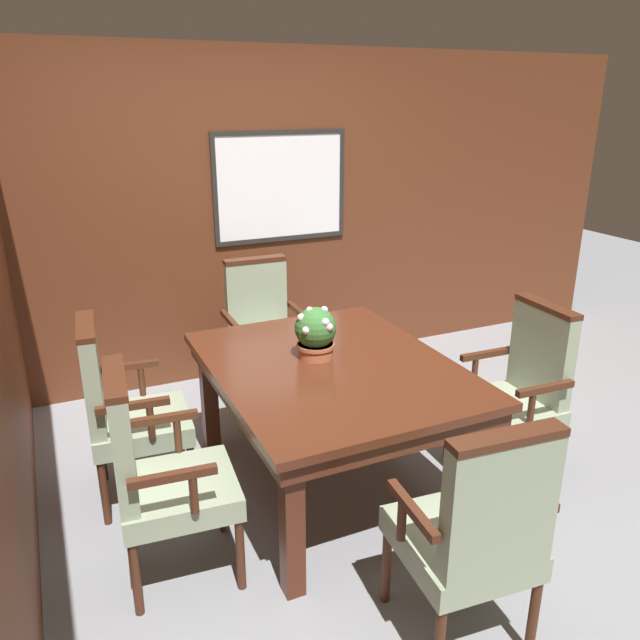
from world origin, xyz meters
name	(u,v)px	position (x,y,z in m)	size (l,w,h in m)	color
ground_plane	(338,495)	(0.00, 0.00, 0.00)	(14.00, 14.00, 0.00)	gray
wall_back	(230,220)	(0.00, 1.87, 1.23)	(7.20, 0.08, 2.45)	#5B2D19
dining_table	(332,380)	(0.01, 0.12, 0.66)	(1.23, 1.56, 0.75)	#4C2314
chair_left_near	(157,471)	(-0.99, -0.20, 0.55)	(0.55, 0.56, 1.03)	#472314
chair_left_far	(123,407)	(-1.04, 0.48, 0.55)	(0.55, 0.56, 1.03)	#472314
chair_head_near	(475,529)	(0.04, -1.10, 0.55)	(0.56, 0.55, 1.03)	#472314
chair_right_near	(519,388)	(1.02, -0.22, 0.55)	(0.53, 0.55, 1.03)	#472314
chair_head_far	(263,329)	(0.03, 1.28, 0.55)	(0.54, 0.52, 1.03)	#472314
potted_plant	(315,333)	(-0.03, 0.24, 0.89)	(0.23, 0.23, 0.29)	#B2603D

